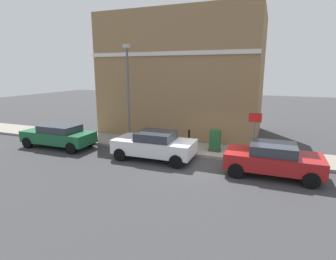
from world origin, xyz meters
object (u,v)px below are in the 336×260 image
street_sign (254,128)px  car_red (273,159)px  utility_cabinet (215,141)px  car_green (59,135)px  lamppost (128,90)px  car_white (155,145)px  bollard_near_cabinet (189,138)px

street_sign → car_red: bearing=-150.7°
utility_cabinet → car_green: bearing=103.4°
lamppost → car_green: bearing=121.1°
car_white → lamppost: lamppost is taller
car_white → car_green: (-0.08, 6.08, -0.02)m
car_red → utility_cabinet: (2.20, 2.92, -0.06)m
street_sign → bollard_near_cabinet: bearing=79.2°
car_white → bollard_near_cabinet: (2.11, -1.17, -0.04)m
utility_cabinet → street_sign: (-0.57, -2.01, 0.98)m
bollard_near_cabinet → street_sign: (-0.67, -3.50, 0.96)m
bollard_near_cabinet → car_red: bearing=-117.5°
car_green → street_sign: bearing=-172.0°
car_red → car_white: 5.58m
utility_cabinet → bollard_near_cabinet: size_ratio=1.11×
car_red → car_green: car_red is taller
car_red → lamppost: lamppost is taller
lamppost → car_red: bearing=-105.2°
car_green → bollard_near_cabinet: bearing=-163.3°
car_green → street_sign: street_sign is taller
car_red → car_green: size_ratio=0.92×
car_white → street_sign: street_sign is taller
car_green → utility_cabinet: car_green is taller
street_sign → lamppost: lamppost is taller
car_green → street_sign: 10.89m
car_white → utility_cabinet: size_ratio=3.53×
car_white → car_green: car_white is taller
bollard_near_cabinet → car_green: bearing=106.8°
car_white → bollard_near_cabinet: bearing=-119.6°
bollard_near_cabinet → street_sign: street_sign is taller
car_white → street_sign: 4.97m
utility_cabinet → lamppost: bearing=89.7°
car_red → lamppost: 8.84m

